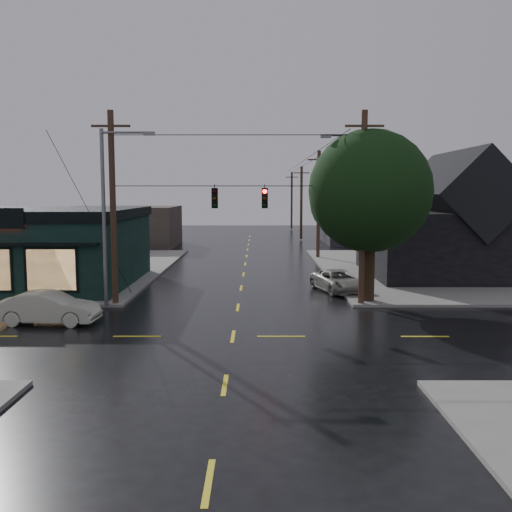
{
  "coord_description": "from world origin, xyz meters",
  "views": [
    {
      "loc": [
        1.01,
        -23.2,
        5.98
      ],
      "look_at": [
        0.95,
        4.39,
        2.88
      ],
      "focal_mm": 40.0,
      "sensor_mm": 36.0,
      "label": 1
    }
  ],
  "objects_px": {
    "utility_pole_ne": "(361,306)",
    "suv_silver": "(339,281)",
    "utility_pole_nw": "(116,306)",
    "corner_tree": "(370,191)",
    "sedan_cream": "(48,308)"
  },
  "relations": [
    {
      "from": "corner_tree",
      "to": "sedan_cream",
      "type": "relative_size",
      "value": 2.03
    },
    {
      "from": "corner_tree",
      "to": "utility_pole_nw",
      "type": "height_order",
      "value": "corner_tree"
    },
    {
      "from": "utility_pole_nw",
      "to": "suv_silver",
      "type": "bearing_deg",
      "value": 18.91
    },
    {
      "from": "utility_pole_ne",
      "to": "suv_silver",
      "type": "distance_m",
      "value": 4.34
    },
    {
      "from": "utility_pole_ne",
      "to": "suv_silver",
      "type": "bearing_deg",
      "value": 97.78
    },
    {
      "from": "utility_pole_nw",
      "to": "suv_silver",
      "type": "distance_m",
      "value": 13.14
    },
    {
      "from": "utility_pole_ne",
      "to": "sedan_cream",
      "type": "bearing_deg",
      "value": -164.15
    },
    {
      "from": "utility_pole_nw",
      "to": "corner_tree",
      "type": "bearing_deg",
      "value": 3.21
    },
    {
      "from": "utility_pole_nw",
      "to": "utility_pole_ne",
      "type": "distance_m",
      "value": 13.0
    },
    {
      "from": "utility_pole_ne",
      "to": "sedan_cream",
      "type": "relative_size",
      "value": 2.24
    },
    {
      "from": "corner_tree",
      "to": "sedan_cream",
      "type": "bearing_deg",
      "value": -162.06
    },
    {
      "from": "utility_pole_ne",
      "to": "suv_silver",
      "type": "height_order",
      "value": "utility_pole_ne"
    },
    {
      "from": "sedan_cream",
      "to": "suv_silver",
      "type": "relative_size",
      "value": 0.96
    },
    {
      "from": "sedan_cream",
      "to": "utility_pole_nw",
      "type": "bearing_deg",
      "value": -22.24
    },
    {
      "from": "suv_silver",
      "to": "utility_pole_nw",
      "type": "bearing_deg",
      "value": -176.52
    }
  ]
}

